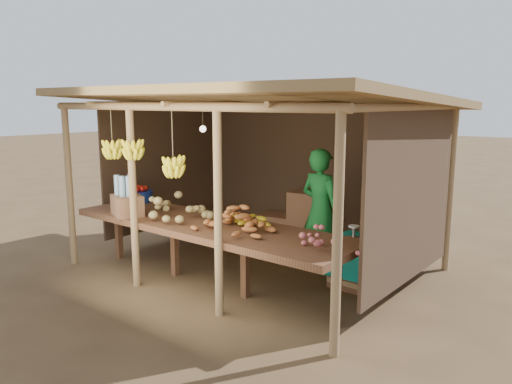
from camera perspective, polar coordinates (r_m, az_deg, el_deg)
The scene contains 13 objects.
ground at distance 7.01m, azimuth 0.00°, elevation -8.48°, with size 60.00×60.00×0.00m, color brown.
stall_structure at distance 6.71m, azimuth -0.12°, elevation 7.43°, with size 4.70×3.50×2.43m.
counter at distance 6.12m, azimuth -5.58°, elevation -4.11°, with size 3.90×1.05×0.80m.
potato_heap at distance 6.42m, azimuth -9.94°, elevation -1.29°, with size 0.99×0.60×0.37m, color #A48D54, non-canonical shape.
sweet_potato_heap at distance 5.62m, azimuth -2.57°, elevation -2.85°, with size 0.87×0.52×0.35m, color #B7662F, non-canonical shape.
onion_heap at distance 5.01m, azimuth 8.24°, elevation -4.60°, with size 0.72×0.43×0.35m, color #CD6563, non-canonical shape.
banana_pile at distance 6.04m, azimuth -1.21°, elevation -1.96°, with size 0.61×0.37×0.35m, color yellow, non-canonical shape.
tomato_basin at distance 7.59m, azimuth -13.39°, elevation -0.31°, with size 0.45×0.45×0.23m.
bottle_box at distance 6.65m, azimuth -14.54°, elevation -0.89°, with size 0.51×0.46×0.53m.
vendor at distance 6.64m, azimuth 7.37°, elevation -2.17°, with size 0.61×0.40×1.66m, color #1A7830.
tarp_crate at distance 6.28m, azimuth 11.74°, elevation -7.79°, with size 0.69×0.60×0.80m.
carton_stack at distance 7.84m, azimuth 4.76°, elevation -3.52°, with size 1.21×0.51×0.88m.
burlap_sacks at distance 8.70m, azimuth -5.40°, elevation -3.21°, with size 0.76×0.40×0.54m.
Camera 1 is at (4.15, -5.18, 2.25)m, focal length 35.00 mm.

